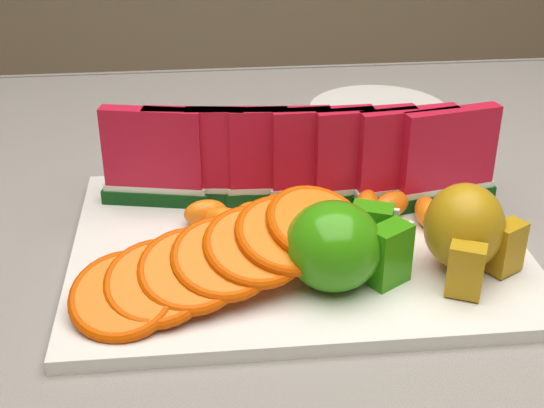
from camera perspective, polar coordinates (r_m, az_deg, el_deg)
The scene contains 11 objects.
table at distance 0.76m, azimuth 0.93°, elevation -9.57°, with size 1.40×0.90×0.75m.
tablecloth at distance 0.72m, azimuth 0.97°, elevation -5.66°, with size 1.53×1.03×0.20m.
platter at distance 0.69m, azimuth 1.91°, elevation -3.11°, with size 0.40×0.30×0.01m.
apple_cluster at distance 0.61m, azimuth 5.26°, elevation -3.14°, with size 0.11×0.09×0.07m.
pear_cluster at distance 0.64m, azimuth 14.45°, elevation -1.94°, with size 0.09×0.09×0.07m.
side_plate at distance 1.00m, azimuth 8.04°, elevation 6.91°, with size 0.23×0.23×0.01m.
fork at distance 0.84m, azimuth -9.38°, elevation 2.55°, with size 0.04×0.20×0.00m.
watermelon_row at distance 0.72m, azimuth 2.16°, elevation 3.35°, with size 0.39×0.07×0.10m.
orange_fan_front at distance 0.60m, azimuth -3.68°, elevation -4.08°, with size 0.26×0.16×0.07m.
orange_fan_back at distance 0.79m, azimuth 1.70°, elevation 3.47°, with size 0.34×0.11×0.05m.
tangerine_segments at distance 0.70m, azimuth 3.17°, elevation -0.64°, with size 0.24×0.08×0.03m.
Camera 1 is at (-0.07, -0.60, 1.12)m, focal length 50.00 mm.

